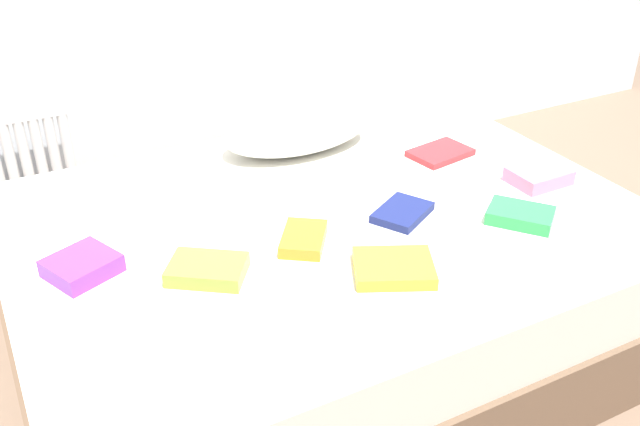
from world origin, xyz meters
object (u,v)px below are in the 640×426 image
textbook_green (520,215)px  textbook_pink (539,176)px  bed (327,279)px  textbook_purple (82,266)px  textbook_white (140,327)px  pillow (297,130)px  textbook_orange (304,239)px  textbook_navy (402,212)px  radiator (20,168)px  textbook_lime (207,270)px  textbook_yellow (394,268)px  textbook_red (440,153)px

textbook_green → textbook_pink: 0.29m
bed → textbook_purple: (-0.76, 0.03, 0.28)m
bed → textbook_white: textbook_white is taller
pillow → textbook_white: (-0.83, -0.81, -0.05)m
bed → textbook_pink: bearing=-10.9°
textbook_orange → textbook_green: bearing=-71.3°
textbook_navy → textbook_purple: (-0.97, 0.15, 0.01)m
textbook_orange → textbook_white: textbook_white is taller
textbook_green → textbook_pink: (0.24, 0.18, 0.00)m
radiator → textbook_lime: size_ratio=2.33×
textbook_pink → textbook_yellow: 0.78m
textbook_purple → textbook_orange: textbook_purple is taller
pillow → textbook_lime: pillow is taller
textbook_orange → textbook_navy: bearing=-54.4°
pillow → textbook_lime: (-0.59, -0.65, -0.06)m
radiator → textbook_pink: 2.06m
radiator → textbook_red: radiator is taller
pillow → textbook_yellow: 0.89m
textbook_green → textbook_yellow: size_ratio=0.90×
textbook_navy → textbook_green: size_ratio=0.97×
textbook_yellow → textbook_red: bearing=70.4°
textbook_navy → textbook_green: bearing=-62.4°
textbook_purple → textbook_lime: bearing=-52.6°
radiator → textbook_pink: size_ratio=2.51×
bed → textbook_navy: 0.36m
textbook_white → textbook_red: (1.27, 0.50, -0.01)m
textbook_lime → textbook_green: 0.99m
textbook_yellow → textbook_white: textbook_white is taller
radiator → textbook_navy: bearing=-52.7°
textbook_yellow → textbook_white: size_ratio=1.01×
textbook_navy → textbook_orange: (-0.35, -0.00, 0.01)m
textbook_green → textbook_orange: textbook_green is taller
pillow → textbook_lime: size_ratio=2.75×
textbook_purple → textbook_yellow: 0.87m
textbook_green → textbook_pink: bearing=88.1°
textbook_lime → textbook_red: 1.09m
textbook_lime → textbook_red: bearing=53.3°
bed → textbook_green: 0.67m
radiator → textbook_lime: bearing=-75.6°
textbook_white → textbook_red: textbook_white is taller
pillow → textbook_navy: 0.63m
textbook_navy → textbook_yellow: size_ratio=0.87×
textbook_green → textbook_yellow: bearing=-122.1°
bed → radiator: 1.45m
pillow → textbook_pink: size_ratio=2.96×
textbook_navy → textbook_orange: bearing=150.9°
pillow → textbook_yellow: bearing=-98.5°
textbook_lime → textbook_green: size_ratio=1.06×
textbook_red → bed: bearing=-171.3°
radiator → textbook_purple: bearing=-88.0°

